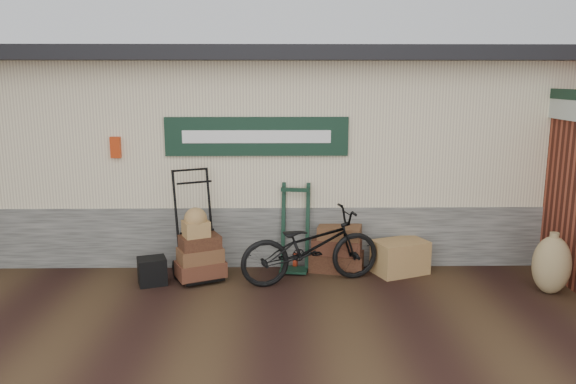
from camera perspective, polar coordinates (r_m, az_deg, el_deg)
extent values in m
plane|color=black|center=(7.52, -0.99, -10.08)|extent=(80.00, 80.00, 0.00)
cube|color=#4C4C47|center=(10.01, -0.99, -1.83)|extent=(14.00, 3.54, 0.90)
cube|color=#C2AF8E|center=(9.77, -1.03, 6.76)|extent=(14.00, 3.50, 2.10)
cube|color=black|center=(9.59, -1.05, 13.54)|extent=(14.40, 4.10, 0.20)
cube|color=black|center=(8.00, -3.20, 5.66)|extent=(2.60, 0.06, 0.55)
cube|color=white|center=(7.97, -3.21, 5.63)|extent=(2.10, 0.01, 0.18)
cube|color=#B5300C|center=(8.34, -17.09, 4.37)|extent=(0.14, 0.10, 0.30)
cube|color=olive|center=(8.28, 11.32, -6.49)|extent=(0.86, 0.72, 0.48)
cube|color=black|center=(7.93, -13.63, -7.81)|extent=(0.45, 0.42, 0.37)
imported|color=black|center=(7.67, 2.31, -5.15)|extent=(1.14, 2.06, 1.13)
ellipsoid|color=#91734E|center=(8.09, 25.20, -6.72)|extent=(0.57, 0.52, 0.77)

